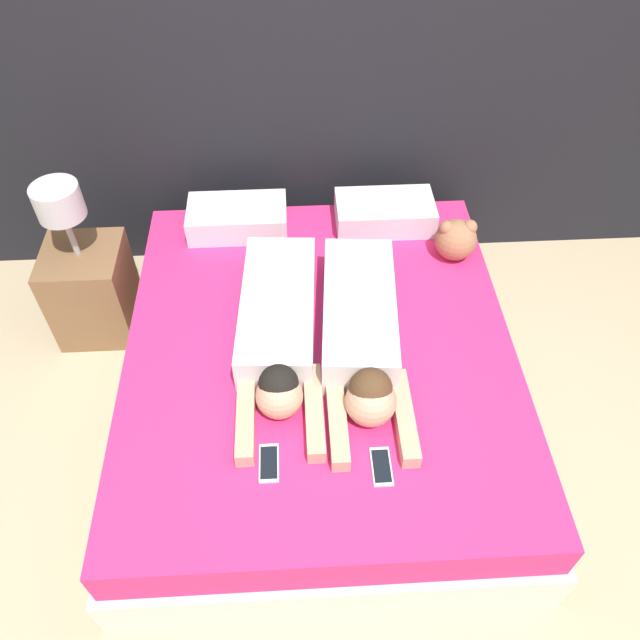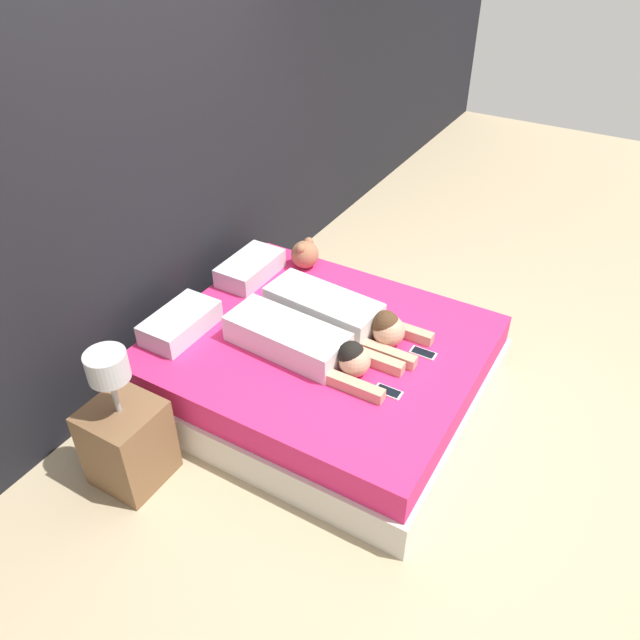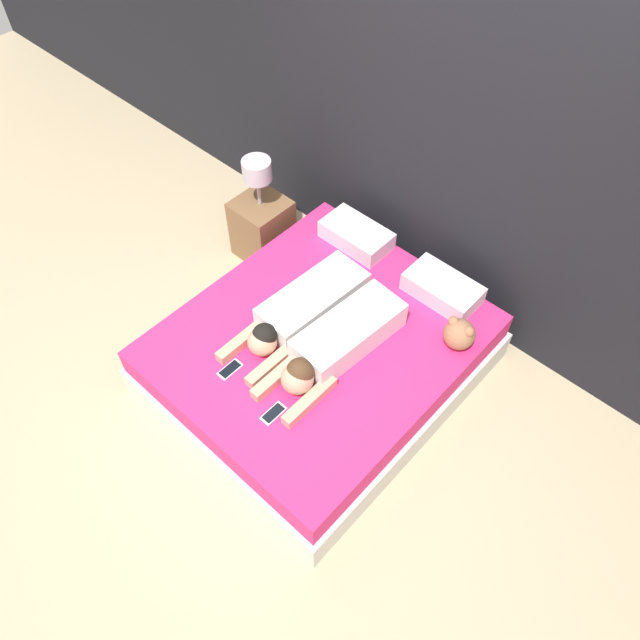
{
  "view_description": "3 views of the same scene",
  "coord_description": "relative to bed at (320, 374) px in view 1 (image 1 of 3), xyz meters",
  "views": [
    {
      "loc": [
        -0.1,
        -1.75,
        2.53
      ],
      "look_at": [
        0.0,
        0.0,
        0.6
      ],
      "focal_mm": 35.0,
      "sensor_mm": 36.0,
      "label": 1
    },
    {
      "loc": [
        -2.65,
        -1.55,
        2.88
      ],
      "look_at": [
        0.0,
        0.0,
        0.6
      ],
      "focal_mm": 35.0,
      "sensor_mm": 36.0,
      "label": 2
    },
    {
      "loc": [
        1.64,
        -1.79,
        3.65
      ],
      "look_at": [
        0.0,
        0.0,
        0.6
      ],
      "focal_mm": 35.0,
      "sensor_mm": 36.0,
      "label": 3
    }
  ],
  "objects": [
    {
      "name": "person_right",
      "position": [
        0.17,
        -0.05,
        0.33
      ],
      "size": [
        0.37,
        1.09,
        0.23
      ],
      "color": "silver",
      "rests_on": "bed"
    },
    {
      "name": "cell_phone_left",
      "position": [
        -0.22,
        -0.58,
        0.23
      ],
      "size": [
        0.07,
        0.16,
        0.01
      ],
      "color": "silver",
      "rests_on": "bed"
    },
    {
      "name": "person_left",
      "position": [
        -0.18,
        0.01,
        0.31
      ],
      "size": [
        0.36,
        1.11,
        0.22
      ],
      "color": "silver",
      "rests_on": "bed"
    },
    {
      "name": "pillow_head_right",
      "position": [
        0.38,
        0.8,
        0.3
      ],
      "size": [
        0.5,
        0.28,
        0.14
      ],
      "color": "silver",
      "rests_on": "bed"
    },
    {
      "name": "plush_toy",
      "position": [
        0.69,
        0.53,
        0.33
      ],
      "size": [
        0.2,
        0.2,
        0.21
      ],
      "color": "#996647",
      "rests_on": "bed"
    },
    {
      "name": "wall_back",
      "position": [
        0.0,
        1.15,
        1.08
      ],
      "size": [
        12.0,
        0.06,
        2.6
      ],
      "color": "black",
      "rests_on": "ground_plane"
    },
    {
      "name": "pillow_head_left",
      "position": [
        -0.38,
        0.8,
        0.3
      ],
      "size": [
        0.5,
        0.28,
        0.14
      ],
      "color": "silver",
      "rests_on": "bed"
    },
    {
      "name": "bed",
      "position": [
        0.0,
        0.0,
        0.0
      ],
      "size": [
        1.75,
        2.01,
        0.45
      ],
      "color": "beige",
      "rests_on": "ground_plane"
    },
    {
      "name": "nightstand",
      "position": [
        -1.14,
        0.57,
        0.09
      ],
      "size": [
        0.38,
        0.38,
        0.9
      ],
      "color": "brown",
      "rests_on": "ground_plane"
    },
    {
      "name": "cell_phone_right",
      "position": [
        0.19,
        -0.62,
        0.23
      ],
      "size": [
        0.07,
        0.16,
        0.01
      ],
      "color": "silver",
      "rests_on": "bed"
    },
    {
      "name": "ground_plane",
      "position": [
        0.0,
        0.0,
        -0.22
      ],
      "size": [
        12.0,
        12.0,
        0.0
      ],
      "primitive_type": "plane",
      "color": "tan"
    }
  ]
}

